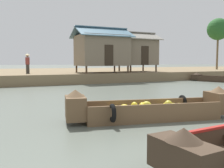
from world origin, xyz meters
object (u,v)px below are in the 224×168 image
(vendor_person, at_px, (28,62))
(banana_boat, at_px, (152,108))
(fishing_skiff_distant, at_px, (222,79))
(stilt_house_mid_left, at_px, (137,51))
(palm_tree_near, at_px, (218,29))
(stilt_house_left, at_px, (102,50))

(vendor_person, bearing_deg, banana_boat, -82.95)
(fishing_skiff_distant, xyz_separation_m, vendor_person, (-15.90, 5.81, 1.48))
(banana_boat, xyz_separation_m, stilt_house_mid_left, (8.60, 15.42, 2.51))
(fishing_skiff_distant, height_order, palm_tree_near, palm_tree_near)
(stilt_house_mid_left, bearing_deg, vendor_person, 179.53)
(banana_boat, distance_m, stilt_house_left, 15.72)
(banana_boat, height_order, stilt_house_mid_left, stilt_house_mid_left)
(stilt_house_left, height_order, stilt_house_mid_left, stilt_house_left)
(stilt_house_mid_left, distance_m, vendor_person, 10.58)
(palm_tree_near, relative_size, vendor_person, 3.91)
(banana_boat, height_order, palm_tree_near, palm_tree_near)
(palm_tree_near, height_order, vendor_person, palm_tree_near)
(fishing_skiff_distant, height_order, stilt_house_mid_left, stilt_house_mid_left)
(palm_tree_near, distance_m, vendor_person, 23.90)
(banana_boat, xyz_separation_m, vendor_person, (-1.92, 15.50, 1.40))
(stilt_house_mid_left, height_order, vendor_person, stilt_house_mid_left)
(stilt_house_left, xyz_separation_m, vendor_person, (-6.41, 0.65, -1.12))
(stilt_house_mid_left, relative_size, vendor_person, 2.39)
(fishing_skiff_distant, height_order, vendor_person, vendor_person)
(fishing_skiff_distant, xyz_separation_m, stilt_house_left, (-9.49, 5.16, 2.60))
(banana_boat, bearing_deg, fishing_skiff_distant, 34.71)
(banana_boat, height_order, stilt_house_left, stilt_house_left)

